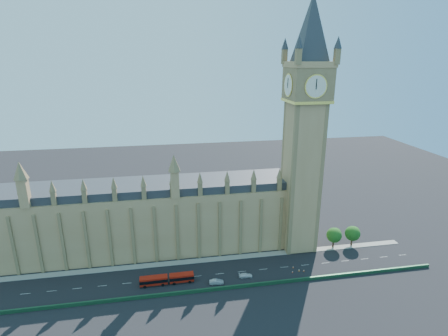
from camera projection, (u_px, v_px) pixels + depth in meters
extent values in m
plane|color=black|center=(209.00, 275.00, 123.12)|extent=(400.00, 400.00, 0.00)
cube|color=#AC8353|center=(137.00, 221.00, 135.93)|extent=(120.00, 20.00, 25.00)
cube|color=#2D3035|center=(134.00, 187.00, 131.72)|extent=(120.00, 18.00, 3.00)
cube|color=#AC8353|center=(301.00, 178.00, 133.79)|extent=(12.00, 12.00, 58.00)
cube|color=olive|center=(308.00, 85.00, 123.27)|extent=(14.00, 14.00, 12.00)
cylinder|color=silver|center=(316.00, 86.00, 116.55)|extent=(7.20, 0.30, 7.20)
cube|color=#AC8353|center=(309.00, 64.00, 121.17)|extent=(14.50, 14.50, 2.00)
cube|color=#1E4C2D|center=(212.00, 289.00, 114.49)|extent=(160.00, 0.60, 1.20)
cube|color=gray|center=(205.00, 260.00, 132.02)|extent=(160.00, 3.00, 0.16)
cylinder|color=#382619|center=(333.00, 243.00, 140.45)|extent=(0.70, 0.70, 4.00)
sphere|color=#1B5015|center=(334.00, 235.00, 139.40)|extent=(6.00, 6.00, 6.00)
sphere|color=#1B5015|center=(336.00, 233.00, 139.63)|extent=(4.38, 4.38, 4.38)
cylinder|color=#382619|center=(352.00, 241.00, 141.76)|extent=(0.70, 0.70, 4.00)
sphere|color=#1B5015|center=(353.00, 234.00, 140.71)|extent=(6.00, 6.00, 6.00)
sphere|color=#1B5015|center=(354.00, 232.00, 140.94)|extent=(4.38, 4.38, 4.38)
cube|color=#AB180B|center=(154.00, 281.00, 117.24)|extent=(9.25, 2.65, 3.08)
cube|color=#AB180B|center=(182.00, 278.00, 118.85)|extent=(8.23, 2.64, 3.08)
cube|color=black|center=(154.00, 280.00, 117.13)|extent=(9.30, 2.70, 1.17)
cube|color=black|center=(182.00, 277.00, 118.74)|extent=(8.28, 2.69, 1.17)
cylinder|color=black|center=(167.00, 280.00, 118.05)|extent=(0.84, 2.47, 2.46)
cylinder|color=black|center=(145.00, 287.00, 115.84)|extent=(1.03, 0.32, 1.03)
cylinder|color=black|center=(145.00, 282.00, 118.24)|extent=(1.03, 0.32, 1.03)
cylinder|color=black|center=(163.00, 285.00, 116.85)|extent=(1.03, 0.32, 1.03)
cylinder|color=black|center=(163.00, 280.00, 119.26)|extent=(1.03, 0.32, 1.03)
cylinder|color=black|center=(174.00, 284.00, 117.50)|extent=(1.03, 0.32, 1.03)
cylinder|color=black|center=(174.00, 279.00, 119.91)|extent=(1.03, 0.32, 1.03)
cylinder|color=black|center=(190.00, 282.00, 118.41)|extent=(1.03, 0.32, 1.03)
cylinder|color=black|center=(189.00, 277.00, 120.81)|extent=(1.03, 0.32, 1.03)
imported|color=#43474B|center=(216.00, 280.00, 118.96)|extent=(3.89, 1.64, 1.31)
imported|color=#A4A7AC|center=(216.00, 282.00, 118.02)|extent=(4.95, 2.16, 1.58)
imported|color=silver|center=(246.00, 275.00, 121.67)|extent=(4.86, 2.30, 1.37)
cube|color=black|center=(293.00, 273.00, 124.39)|extent=(0.39, 0.39, 0.04)
cone|color=red|center=(293.00, 272.00, 124.30)|extent=(0.43, 0.43, 0.64)
cylinder|color=white|center=(293.00, 272.00, 124.27)|extent=(0.31, 0.31, 0.11)
cube|color=black|center=(299.00, 271.00, 125.28)|extent=(0.59, 0.59, 0.05)
cone|color=orange|center=(299.00, 270.00, 125.17)|extent=(0.65, 0.65, 0.80)
cylinder|color=white|center=(299.00, 270.00, 125.13)|extent=(0.39, 0.39, 0.14)
cube|color=black|center=(293.00, 268.00, 127.17)|extent=(0.44, 0.44, 0.04)
cone|color=#E54E0C|center=(293.00, 267.00, 127.07)|extent=(0.48, 0.48, 0.68)
cylinder|color=white|center=(293.00, 267.00, 127.04)|extent=(0.33, 0.33, 0.12)
cube|color=black|center=(304.00, 271.00, 125.17)|extent=(0.43, 0.43, 0.04)
cone|color=#FF5E0D|center=(304.00, 271.00, 125.07)|extent=(0.47, 0.47, 0.69)
cylinder|color=white|center=(304.00, 270.00, 125.04)|extent=(0.33, 0.33, 0.12)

